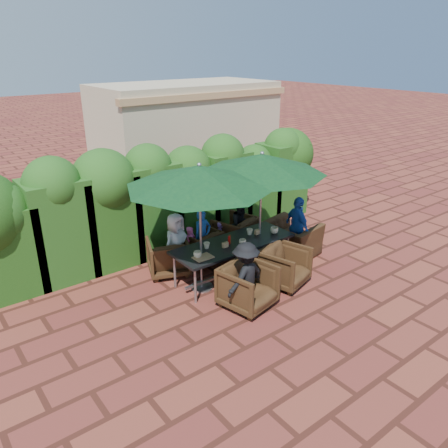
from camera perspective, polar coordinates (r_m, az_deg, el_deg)
ground at (r=8.64m, az=1.23°, el=-7.74°), size 80.00×80.00×0.00m
dining_table at (r=8.58m, az=1.26°, el=-2.87°), size 2.50×0.90×0.75m
umbrella_left at (r=7.63m, az=-3.23°, el=6.21°), size 2.65×2.65×2.46m
umbrella_right at (r=8.50m, az=4.96°, el=7.82°), size 2.51×2.51×2.46m
chair_far_left at (r=8.90m, az=-7.31°, el=-4.00°), size 1.01×0.98×0.81m
chair_far_mid at (r=9.40m, az=-3.02°, el=-2.61°), size 0.82×0.79×0.74m
chair_far_right at (r=9.89m, az=1.43°, el=-0.96°), size 1.01×0.97×0.85m
chair_near_left at (r=7.74m, az=3.16°, el=-7.92°), size 0.98×0.94×0.86m
chair_near_right at (r=8.51m, az=7.96°, el=-5.26°), size 0.99×0.96×0.83m
chair_end_right at (r=9.72m, az=8.76°, el=-1.22°), size 0.91×1.23×0.98m
adult_far_left at (r=8.82m, az=-6.28°, el=-2.56°), size 0.71×0.54×1.27m
adult_far_mid at (r=9.30m, az=-2.82°, el=-1.56°), size 0.42×0.35×1.14m
adult_far_right at (r=9.75m, az=2.30°, el=-0.19°), size 0.61×0.42×1.20m
adult_near_left at (r=7.55m, az=2.83°, el=-6.94°), size 0.87×0.52×1.28m
adult_end_right at (r=9.59m, az=9.56°, el=-0.40°), size 0.57×0.87×1.36m
child_left at (r=9.22m, az=-4.31°, el=-2.83°), size 0.36×0.33×0.84m
child_right at (r=9.69m, az=-0.42°, el=-1.81°), size 0.30×0.26×0.74m
pedestrian_a at (r=12.35m, az=-5.93°, el=5.64°), size 1.62×1.03×1.64m
pedestrian_b at (r=13.01m, az=-1.32°, el=6.74°), size 0.91×0.68×1.69m
pedestrian_c at (r=13.21m, az=0.94°, el=7.09°), size 1.08×1.21×1.75m
cup_a at (r=7.94m, az=-3.47°, el=-3.99°), size 0.15×0.15×0.12m
cup_b at (r=8.29m, az=-2.28°, el=-2.82°), size 0.12×0.12×0.12m
cup_c at (r=8.43m, az=2.43°, el=-2.39°), size 0.14×0.14×0.11m
cup_d at (r=8.90m, az=3.37°, el=-1.02°), size 0.13×0.13×0.12m
cup_e at (r=9.00m, az=6.59°, el=-0.82°), size 0.16×0.16×0.13m
ketchup_bottle at (r=8.44m, az=0.67°, el=-2.11°), size 0.04×0.04×0.17m
sauce_bottle at (r=8.49m, az=0.76°, el=-1.96°), size 0.04×0.04×0.17m
serving_tray at (r=7.95m, az=-2.76°, el=-4.37°), size 0.35×0.25×0.02m
number_block_left at (r=8.33m, az=0.17°, el=-2.74°), size 0.12×0.06×0.10m
number_block_right at (r=8.93m, az=4.40°, el=-1.02°), size 0.12×0.06×0.10m
hedge_wall at (r=9.73m, az=-8.64°, el=4.15°), size 9.10×1.60×2.47m
building at (r=15.46m, az=-4.96°, el=12.02°), size 6.20×3.08×3.20m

